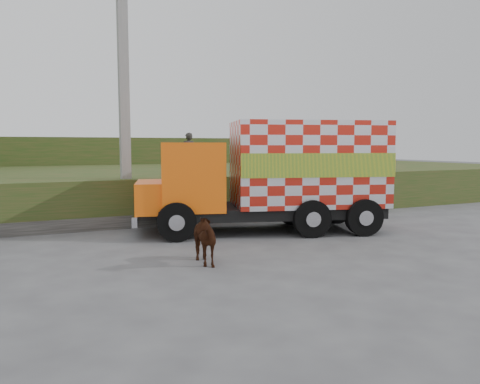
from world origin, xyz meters
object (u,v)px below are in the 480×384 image
cargo_truck (276,175)px  cow (200,238)px  utility_pole (124,97)px  pedestrian (188,153)px

cargo_truck → cow: bearing=-124.9°
utility_pole → pedestrian: bearing=34.6°
cargo_truck → cow: size_ratio=5.81×
utility_pole → cargo_truck: utility_pole is taller
utility_pole → cargo_truck: bearing=-37.3°
cow → pedestrian: (2.31, 7.53, 1.71)m
utility_pole → cow: bearing=-85.7°
cargo_truck → utility_pole: bearing=159.0°
cow → pedestrian: bearing=74.8°
cow → cargo_truck: bearing=40.7°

